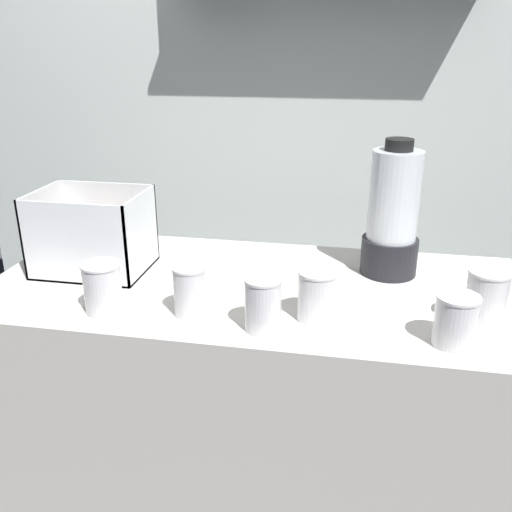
% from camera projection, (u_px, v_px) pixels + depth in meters
% --- Properties ---
extents(counter, '(1.40, 0.64, 0.90)m').
position_uv_depth(counter, '(256.00, 425.00, 1.61)').
color(counter, beige).
rests_on(counter, ground_plane).
extents(back_wall_unit, '(2.60, 0.24, 2.50)m').
position_uv_depth(back_wall_unit, '(296.00, 107.00, 2.01)').
color(back_wall_unit, silver).
rests_on(back_wall_unit, ground_plane).
extents(carrot_display_bin, '(0.29, 0.22, 0.22)m').
position_uv_depth(carrot_display_bin, '(94.00, 246.00, 1.52)').
color(carrot_display_bin, white).
rests_on(carrot_display_bin, counter).
extents(blender_pitcher, '(0.15, 0.15, 0.37)m').
position_uv_depth(blender_pitcher, '(392.00, 217.00, 1.46)').
color(blender_pitcher, black).
rests_on(blender_pitcher, counter).
extents(juice_cup_pomegranate_far_left, '(0.09, 0.09, 0.12)m').
position_uv_depth(juice_cup_pomegranate_far_left, '(103.00, 291.00, 1.29)').
color(juice_cup_pomegranate_far_left, white).
rests_on(juice_cup_pomegranate_far_left, counter).
extents(juice_cup_pomegranate_left, '(0.08, 0.08, 0.12)m').
position_uv_depth(juice_cup_pomegranate_left, '(190.00, 294.00, 1.27)').
color(juice_cup_pomegranate_left, white).
rests_on(juice_cup_pomegranate_left, counter).
extents(juice_cup_orange_middle, '(0.08, 0.08, 0.12)m').
position_uv_depth(juice_cup_orange_middle, '(263.00, 308.00, 1.20)').
color(juice_cup_orange_middle, white).
rests_on(juice_cup_orange_middle, counter).
extents(juice_cup_orange_right, '(0.09, 0.09, 0.12)m').
position_uv_depth(juice_cup_orange_right, '(317.00, 298.00, 1.25)').
color(juice_cup_orange_right, white).
rests_on(juice_cup_orange_right, counter).
extents(juice_cup_pomegranate_far_right, '(0.09, 0.09, 0.11)m').
position_uv_depth(juice_cup_pomegranate_far_right, '(455.00, 324.00, 1.14)').
color(juice_cup_pomegranate_far_right, white).
rests_on(juice_cup_pomegranate_far_right, counter).
extents(juice_cup_carrot_rightmost, '(0.09, 0.09, 0.13)m').
position_uv_depth(juice_cup_carrot_rightmost, '(485.00, 302.00, 1.22)').
color(juice_cup_carrot_rightmost, white).
rests_on(juice_cup_carrot_rightmost, counter).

